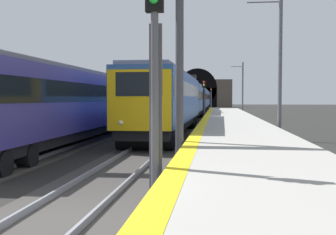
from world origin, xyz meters
name	(u,v)px	position (x,y,z in m)	size (l,w,h in m)	color
ground_plane	(50,226)	(0.00, 0.00, 0.00)	(320.00, 320.00, 0.00)	black
platform_right	(275,208)	(0.00, -4.16, 0.46)	(112.00, 4.23, 0.93)	#9E9B93
platform_right_edge_strip	(171,180)	(0.00, -2.29, 0.93)	(112.00, 0.50, 0.01)	yellow
track_main_line	(50,224)	(0.00, 0.00, 0.04)	(160.00, 3.01, 0.21)	#383533
train_main_approaching	(193,99)	(47.34, 0.00, 2.31)	(75.26, 3.14, 4.96)	#264C99
train_adjacent_platform	(115,101)	(22.80, 4.38, 2.21)	(39.58, 2.90, 4.77)	navy
railway_signal_near	(155,62)	(1.32, -1.81, 3.19)	(0.39, 0.38, 5.28)	#4C4C54
railway_signal_mid	(204,97)	(35.27, -1.81, 2.54)	(0.39, 0.38, 4.26)	#38383D
railway_signal_far	(211,96)	(89.32, -1.81, 2.89)	(0.39, 0.38, 4.90)	#4C4C54
overhead_signal_gantry	(66,11)	(6.80, 2.19, 5.50)	(0.70, 8.35, 7.36)	#3F3F47
tunnel_portal	(198,93)	(107.47, 2.19, 3.84)	(2.18, 18.93, 10.62)	#51473D
catenary_mast_near	(280,65)	(16.78, -6.65, 4.33)	(0.22, 2.00, 8.46)	#595B60
catenary_mast_far	(242,88)	(51.32, -6.65, 3.81)	(0.22, 1.77, 7.44)	#595B60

